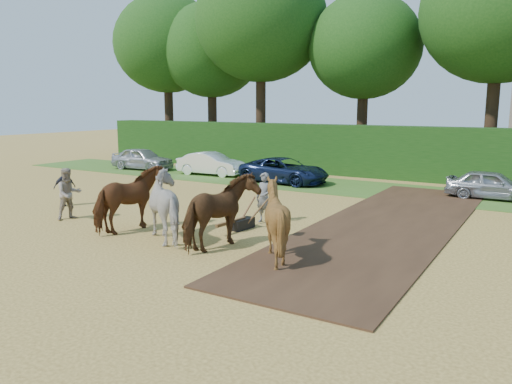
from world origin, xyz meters
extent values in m
plane|color=gold|center=(0.00, 0.00, 0.00)|extent=(120.00, 120.00, 0.00)
cube|color=#472D1C|center=(1.50, 7.00, 0.03)|extent=(4.50, 17.00, 0.05)
cube|color=#38601E|center=(0.00, 14.00, 0.01)|extent=(50.00, 5.00, 0.03)
cube|color=#14380F|center=(0.00, 18.50, 1.50)|extent=(46.00, 1.60, 3.00)
imported|color=#C3B299|center=(-8.89, 1.85, 0.95)|extent=(0.99, 1.12, 1.91)
imported|color=#292A36|center=(-11.16, 3.44, 0.78)|extent=(0.62, 0.99, 1.56)
imported|color=#632D18|center=(-5.63, 1.75, 1.08)|extent=(1.44, 2.68, 2.17)
imported|color=beige|center=(-3.77, 1.70, 1.08)|extent=(2.34, 2.07, 2.17)
imported|color=brown|center=(-1.91, 1.65, 1.08)|extent=(1.44, 2.68, 2.17)
imported|color=brown|center=(-0.04, 1.60, 1.09)|extent=(1.96, 2.15, 2.17)
cube|color=black|center=(-2.59, 3.90, 0.18)|extent=(0.46, 0.96, 0.36)
cube|color=brown|center=(-2.66, 3.29, 0.36)|extent=(0.26, 1.45, 0.10)
cylinder|color=brown|center=(-2.76, 4.49, 0.57)|extent=(0.09, 1.05, 0.76)
cylinder|color=brown|center=(-2.31, 4.44, 0.57)|extent=(0.32, 1.03, 0.76)
imported|color=gray|center=(-2.46, 5.13, 0.91)|extent=(0.70, 0.50, 1.81)
imported|color=#AAABB1|center=(-16.75, 13.84, 0.72)|extent=(4.34, 1.94, 1.45)
imported|color=white|center=(-11.36, 14.07, 0.69)|extent=(4.29, 1.70, 1.39)
imported|color=#152142|center=(-6.16, 13.62, 0.69)|extent=(5.13, 2.71, 1.38)
imported|color=#9A9DA2|center=(4.02, 14.26, 0.66)|extent=(3.87, 1.57, 1.31)
cylinder|color=#382616|center=(-21.00, 21.50, 2.93)|extent=(0.70, 0.70, 5.85)
ellipsoid|color=#163F11|center=(-21.00, 21.50, 9.00)|extent=(8.40, 8.40, 7.73)
cylinder|color=#382616|center=(-17.00, 22.00, 2.70)|extent=(0.70, 0.70, 5.40)
ellipsoid|color=#163F11|center=(-17.00, 22.00, 8.32)|extent=(7.80, 7.80, 7.18)
cylinder|color=#382616|center=(-12.00, 21.00, 3.26)|extent=(0.70, 0.70, 6.53)
ellipsoid|color=#163F11|center=(-12.00, 21.00, 9.97)|extent=(9.20, 9.20, 8.46)
cylinder|color=#382616|center=(-5.00, 22.50, 2.59)|extent=(0.70, 0.70, 5.17)
ellipsoid|color=#163F11|center=(-5.00, 22.50, 7.95)|extent=(7.40, 7.40, 6.81)
cylinder|color=#382616|center=(3.00, 21.50, 3.04)|extent=(0.70, 0.70, 6.08)
ellipsoid|color=#163F11|center=(3.00, 21.50, 9.30)|extent=(8.60, 8.60, 7.91)
camera|label=1|loc=(6.37, -10.04, 4.18)|focal=35.00mm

